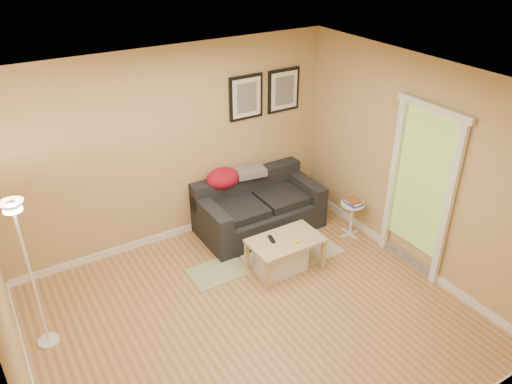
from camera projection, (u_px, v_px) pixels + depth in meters
floor at (254, 319)px, 5.50m from camera, size 4.50×4.50×0.00m
ceiling at (253, 91)px, 4.24m from camera, size 4.50×4.50×0.00m
wall_back at (173, 149)px, 6.37m from camera, size 4.50×0.00×4.50m
wall_front at (405, 354)px, 3.38m from camera, size 4.50×0.00×4.50m
wall_left at (4, 300)px, 3.85m from camera, size 0.00×4.00×4.00m
wall_right at (416, 167)px, 5.90m from camera, size 0.00×4.00×4.00m
baseboard_back at (180, 231)px, 6.97m from camera, size 4.50×0.02×0.10m
baseboard_right at (400, 253)px, 6.50m from camera, size 0.02×4.00×0.10m
sofa at (259, 206)px, 6.93m from camera, size 1.70×0.90×0.75m
red_throw at (223, 178)px, 6.79m from camera, size 0.48×0.36×0.28m
plaid_throw at (250, 172)px, 6.95m from camera, size 0.45×0.32×0.10m
framed_print_left at (246, 97)px, 6.60m from camera, size 0.50×0.04×0.60m
framed_print_right at (284, 90)px, 6.87m from camera, size 0.50×0.04×0.60m
area_rug at (288, 250)px, 6.64m from camera, size 1.25×0.85×0.01m
green_runner at (218, 272)px, 6.23m from camera, size 0.70×0.50×0.01m
coffee_table at (285, 254)px, 6.19m from camera, size 0.93×0.61×0.45m
remote_control at (272, 239)px, 6.07m from camera, size 0.08×0.17×0.02m
tape_roll at (296, 241)px, 6.02m from camera, size 0.07×0.07×0.03m
storage_bin at (281, 257)px, 6.21m from camera, size 0.58×0.42×0.36m
side_table at (351, 219)px, 6.86m from camera, size 0.33×0.33×0.50m
book_stack at (353, 201)px, 6.71m from camera, size 0.21×0.26×0.07m
floor_lamp at (32, 281)px, 4.82m from camera, size 0.22×0.22×1.70m
doorway at (419, 194)px, 5.90m from camera, size 0.12×1.01×2.13m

